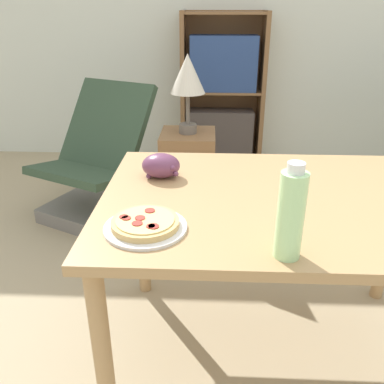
% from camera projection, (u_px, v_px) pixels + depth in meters
% --- Properties ---
extents(ground_plane, '(14.00, 14.00, 0.00)m').
position_uv_depth(ground_plane, '(276.00, 367.00, 1.68)').
color(ground_plane, tan).
extents(wall_back, '(8.00, 0.05, 2.60)m').
position_uv_depth(wall_back, '(246.00, 12.00, 3.51)').
color(wall_back, silver).
rests_on(wall_back, ground_plane).
extents(dining_table, '(1.31, 0.91, 0.74)m').
position_uv_depth(dining_table, '(283.00, 219.00, 1.49)').
color(dining_table, tan).
rests_on(dining_table, ground_plane).
extents(pizza_on_plate, '(0.26, 0.26, 0.04)m').
position_uv_depth(pizza_on_plate, '(145.00, 224.00, 1.24)').
color(pizza_on_plate, white).
rests_on(pizza_on_plate, dining_table).
extents(grape_bunch, '(0.15, 0.12, 0.10)m').
position_uv_depth(grape_bunch, '(161.00, 166.00, 1.60)').
color(grape_bunch, '#6B3856').
rests_on(grape_bunch, dining_table).
extents(drink_bottle, '(0.07, 0.07, 0.27)m').
position_uv_depth(drink_bottle, '(291.00, 214.00, 1.06)').
color(drink_bottle, '#B7EAA3').
rests_on(drink_bottle, dining_table).
extents(lounge_chair_near, '(0.84, 0.95, 0.88)m').
position_uv_depth(lounge_chair_near, '(96.00, 176.00, 2.81)').
color(lounge_chair_near, slate).
rests_on(lounge_chair_near, ground_plane).
extents(bookshelf, '(0.74, 0.31, 1.32)m').
position_uv_depth(bookshelf, '(222.00, 97.00, 3.65)').
color(bookshelf, brown).
rests_on(bookshelf, ground_plane).
extents(side_table, '(0.34, 0.34, 0.64)m').
position_uv_depth(side_table, '(188.00, 180.00, 2.66)').
color(side_table, brown).
rests_on(side_table, ground_plane).
extents(table_lamp, '(0.21, 0.21, 0.47)m').
position_uv_depth(table_lamp, '(188.00, 78.00, 2.38)').
color(table_lamp, '#665B51').
rests_on(table_lamp, side_table).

